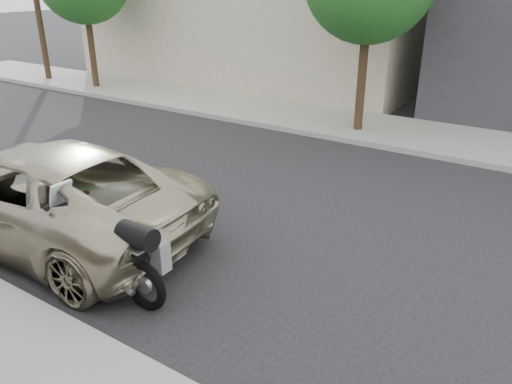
# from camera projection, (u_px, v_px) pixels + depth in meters

# --- Properties ---
(ground) EXTENTS (120.00, 120.00, 0.00)m
(ground) POSITION_uv_depth(u_px,v_px,m) (329.00, 236.00, 8.60)
(ground) COLOR black
(ground) RESTS_ON ground
(far_sidewalk) EXTENTS (44.00, 3.00, 0.15)m
(far_sidewalk) POSITION_uv_depth(u_px,v_px,m) (433.00, 138.00, 13.56)
(far_sidewalk) COLOR gray
(far_sidewalk) RESTS_ON ground
(motorcycle) EXTENTS (2.39, 0.77, 1.51)m
(motorcycle) POSITION_uv_depth(u_px,v_px,m) (109.00, 252.00, 6.83)
(motorcycle) COLOR black
(motorcycle) RESTS_ON ground
(minivan) EXTENTS (5.92, 2.99, 1.61)m
(minivan) POSITION_uv_depth(u_px,v_px,m) (43.00, 192.00, 8.34)
(minivan) COLOR #9C977A
(minivan) RESTS_ON ground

